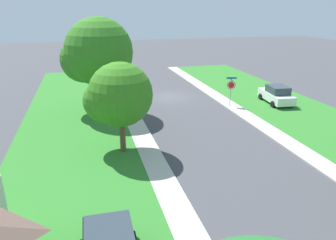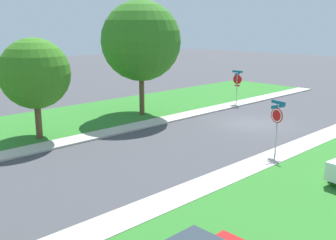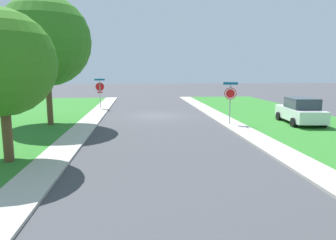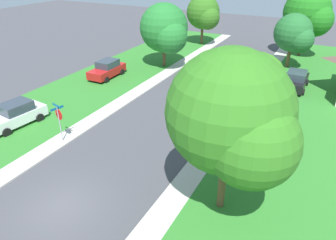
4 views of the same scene
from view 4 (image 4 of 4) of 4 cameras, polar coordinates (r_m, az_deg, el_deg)
ground_plane at (r=17.23m, az=-18.42°, el=-14.62°), size 120.00×120.00×0.00m
sidewalk_east at (r=23.70m, az=10.86°, el=-0.89°), size 1.40×56.00×0.10m
lawn_east at (r=23.06m, az=22.00°, el=-3.47°), size 8.00×56.00×0.08m
sidewalk_west at (r=27.46m, az=-8.10°, el=3.48°), size 1.40×56.00×0.10m
lawn_west at (r=30.27m, az=-15.43°, el=5.07°), size 8.00×56.00×0.08m
stop_sign_far_corner at (r=21.63m, az=-19.12°, el=0.56°), size 0.90×0.90×2.77m
car_black_driveway_right at (r=31.75m, az=22.11°, el=6.68°), size 2.09×4.33×1.76m
car_white_far_down_street at (r=25.52m, az=-25.87°, el=0.90°), size 2.39×4.47×1.76m
car_red_behind_trees at (r=33.00m, az=-10.95°, el=9.00°), size 2.08×4.32×1.76m
tree_sidewalk_far at (r=21.61m, az=16.05°, el=6.14°), size 4.19×3.90×5.73m
tree_corner_large at (r=42.00m, az=24.17°, el=17.09°), size 5.80×5.40×7.95m
tree_across_right at (r=13.47m, az=11.97°, el=0.12°), size 5.95×5.54×8.06m
tree_across_left at (r=37.09m, az=21.95°, el=14.17°), size 4.30×4.00×5.84m
tree_sidewalk_near at (r=44.76m, az=6.57°, el=18.58°), size 4.77×4.44×6.56m
tree_sidewalk_mid at (r=34.74m, az=-0.46°, el=15.96°), size 5.55×5.16×6.86m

